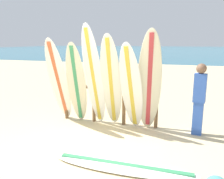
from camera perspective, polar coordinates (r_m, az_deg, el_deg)
The scene contains 12 objects.
ground_plane at distance 4.69m, azimuth -7.54°, elevation -14.93°, with size 120.00×120.00×0.00m, color #D3BC8C.
ocean_water at distance 61.85m, azimuth 15.76°, elevation 9.46°, with size 120.00×80.00×0.01m, color teal.
surfboard_rack at distance 5.94m, azimuth -0.86°, elevation -2.19°, with size 2.55×0.09×1.08m.
surfboard_leaning_far_left at distance 5.97m, azimuth -12.98°, elevation 1.88°, with size 0.61×1.14×2.20m.
surfboard_leaning_left at distance 5.81m, azimuth -8.75°, elevation 1.30°, with size 0.59×0.85×2.11m.
surfboard_leaning_center_left at distance 5.58m, azimuth -4.52°, elevation 3.08°, with size 0.53×0.85×2.51m.
surfboard_leaning_center at distance 5.48m, azimuth -0.20°, elevation 1.78°, with size 0.54×0.88×2.29m.
surfboard_leaning_center_right at distance 5.32m, azimuth 4.78°, elevation 0.41°, with size 0.65×0.84×2.10m.
surfboard_leaning_right at distance 5.32m, azimuth 9.24°, elevation 1.86°, with size 0.65×0.68×2.39m.
surfboard_lying_on_sand at distance 4.12m, azimuth 2.78°, elevation -18.33°, with size 2.49×0.55×0.08m.
beachgoer_standing at distance 5.49m, azimuth 20.79°, elevation -1.61°, with size 0.29×0.22×1.63m.
small_boat_offshore at distance 34.78m, azimuth 3.80°, elevation 8.77°, with size 2.12×3.09×0.71m.
Camera 1 is at (1.79, -3.79, 2.10)m, focal length 36.95 mm.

